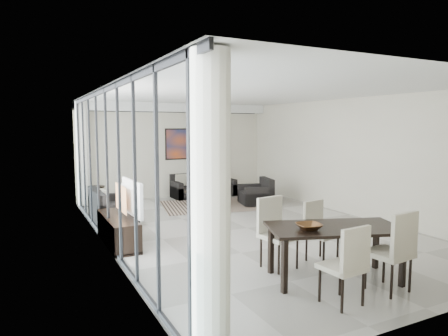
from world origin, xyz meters
TOP-DOWN VIEW (x-y plane):
  - room_shell at (0.46, 0.00)m, footprint 6.00×9.00m
  - window_wall at (-2.86, 0.00)m, footprint 0.37×8.95m
  - soffit at (0.00, 4.30)m, footprint 5.98×0.40m
  - painting at (0.50, 4.47)m, footprint 1.68×0.04m
  - chandelier at (0.30, 2.50)m, footprint 0.66×0.66m
  - rug at (0.31, 2.60)m, footprint 2.91×2.44m
  - coffee_table at (0.24, 2.84)m, footprint 1.12×1.12m
  - bowl_coffee at (0.26, 2.77)m, footprint 0.23×0.23m
  - sofa_main at (0.75, 4.07)m, footprint 1.98×0.81m
  - loveseat at (-2.55, 1.86)m, footprint 0.86×1.53m
  - armchair at (1.59, 2.19)m, footprint 1.02×1.05m
  - side_table at (-2.53, 3.82)m, footprint 0.42×0.42m
  - tv_console at (-2.76, 0.08)m, footprint 0.48×1.69m
  - television at (-2.60, 0.06)m, footprint 0.20×1.17m
  - dining_table at (-0.36, -3.10)m, footprint 2.09×1.52m
  - dining_chair_sw at (-0.82, -3.85)m, footprint 0.51×0.51m
  - dining_chair_se at (0.03, -3.83)m, footprint 0.56×0.56m
  - dining_chair_nw at (-0.81, -2.24)m, footprint 0.58×0.58m
  - dining_chair_ne at (-0.01, -2.32)m, footprint 0.53×0.53m
  - bowl_dining at (-0.81, -3.07)m, footprint 0.40×0.40m

SIDE VIEW (x-z plane):
  - rug at x=0.31m, z-range 0.00..0.01m
  - coffee_table at x=0.24m, z-range 0.03..0.42m
  - sofa_main at x=0.75m, z-range -0.12..0.60m
  - armchair at x=1.59m, z-range -0.12..0.62m
  - loveseat at x=-2.55m, z-range -0.12..0.64m
  - tv_console at x=-2.76m, z-range 0.00..0.53m
  - side_table at x=-2.53m, z-range 0.10..0.69m
  - bowl_coffee at x=0.26m, z-range 0.39..0.46m
  - dining_chair_ne at x=-0.01m, z-range 0.07..1.05m
  - dining_chair_sw at x=-0.82m, z-range 0.08..1.10m
  - dining_chair_nw at x=-0.81m, z-range 0.09..1.18m
  - dining_chair_se at x=0.03m, z-range 0.09..1.19m
  - dining_table at x=-0.36m, z-range 0.31..1.09m
  - bowl_dining at x=-0.81m, z-range 0.78..0.87m
  - television at x=-2.60m, z-range 0.53..1.20m
  - room_shell at x=0.46m, z-range 0.00..2.90m
  - window_wall at x=-2.86m, z-range 0.02..2.92m
  - painting at x=0.50m, z-range 1.16..2.14m
  - chandelier at x=0.30m, z-range 2.00..2.71m
  - soffit at x=0.00m, z-range 2.64..2.90m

